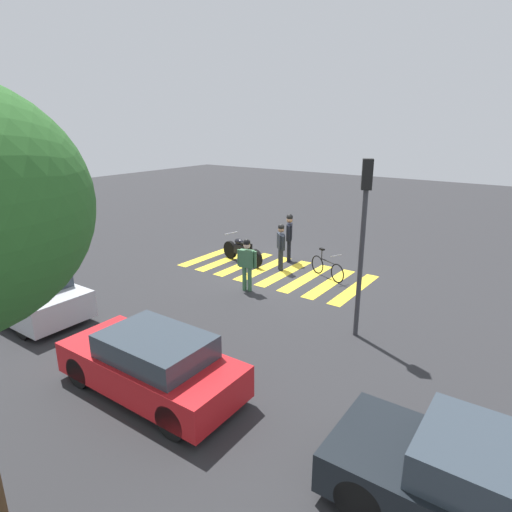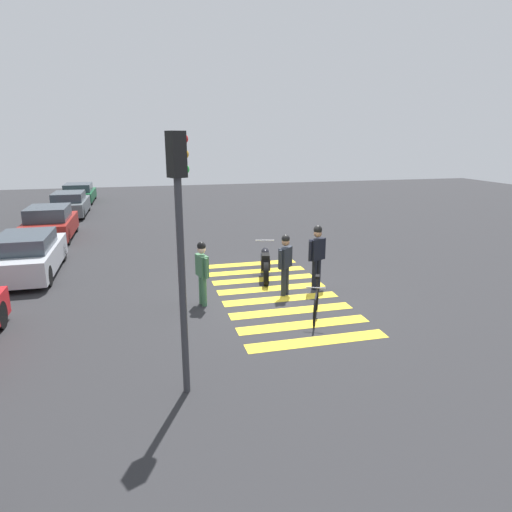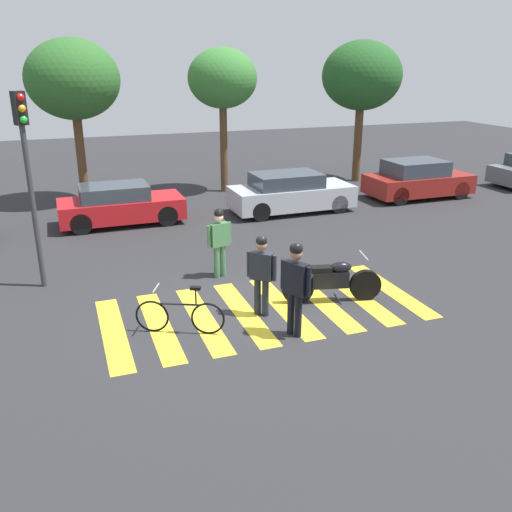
{
  "view_description": "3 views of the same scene",
  "coord_description": "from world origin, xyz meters",
  "px_view_note": "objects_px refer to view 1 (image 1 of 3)",
  "views": [
    {
      "loc": [
        -8.16,
        12.59,
        5.22
      ],
      "look_at": [
        0.03,
        1.1,
        0.84
      ],
      "focal_mm": 30.33,
      "sensor_mm": 36.0,
      "label": 1
    },
    {
      "loc": [
        -11.49,
        3.52,
        4.34
      ],
      "look_at": [
        -0.12,
        0.63,
        1.19
      ],
      "focal_mm": 31.29,
      "sensor_mm": 36.0,
      "label": 2
    },
    {
      "loc": [
        -3.76,
        -9.96,
        5.04
      ],
      "look_at": [
        0.14,
        0.91,
        0.89
      ],
      "focal_mm": 38.44,
      "sensor_mm": 36.0,
      "label": 3
    }
  ],
  "objects_px": {
    "officer_on_foot": "(289,234)",
    "car_black_suv": "(494,494)",
    "car_silver_sedan": "(23,292)",
    "traffic_light_pole": "(364,222)",
    "police_motorcycle": "(242,251)",
    "car_red_convertible": "(152,364)",
    "leaning_bicycle": "(327,268)",
    "pedestrian_bystander": "(247,261)",
    "officer_by_motorcycle": "(281,244)"
  },
  "relations": [
    {
      "from": "car_black_suv",
      "to": "traffic_light_pole",
      "type": "relative_size",
      "value": 0.95
    },
    {
      "from": "officer_by_motorcycle",
      "to": "car_silver_sedan",
      "type": "height_order",
      "value": "officer_by_motorcycle"
    },
    {
      "from": "officer_by_motorcycle",
      "to": "traffic_light_pole",
      "type": "bearing_deg",
      "value": 143.47
    },
    {
      "from": "officer_on_foot",
      "to": "car_silver_sedan",
      "type": "xyz_separation_m",
      "value": [
        3.54,
        8.49,
        -0.45
      ]
    },
    {
      "from": "police_motorcycle",
      "to": "officer_on_foot",
      "type": "distance_m",
      "value": 1.93
    },
    {
      "from": "officer_on_foot",
      "to": "car_black_suv",
      "type": "bearing_deg",
      "value": 134.13
    },
    {
      "from": "car_black_suv",
      "to": "car_red_convertible",
      "type": "height_order",
      "value": "car_black_suv"
    },
    {
      "from": "car_black_suv",
      "to": "traffic_light_pole",
      "type": "xyz_separation_m",
      "value": [
        3.68,
        -4.28,
        2.31
      ]
    },
    {
      "from": "pedestrian_bystander",
      "to": "car_silver_sedan",
      "type": "xyz_separation_m",
      "value": [
        4.04,
        5.08,
        -0.33
      ]
    },
    {
      "from": "pedestrian_bystander",
      "to": "car_red_convertible",
      "type": "xyz_separation_m",
      "value": [
        -1.74,
        5.5,
        -0.36
      ]
    },
    {
      "from": "police_motorcycle",
      "to": "traffic_light_pole",
      "type": "distance_m",
      "value": 7.15
    },
    {
      "from": "car_black_suv",
      "to": "car_red_convertible",
      "type": "relative_size",
      "value": 1.07
    },
    {
      "from": "car_black_suv",
      "to": "car_silver_sedan",
      "type": "relative_size",
      "value": 0.98
    },
    {
      "from": "officer_on_foot",
      "to": "traffic_light_pole",
      "type": "xyz_separation_m",
      "value": [
        -4.58,
        4.23,
        1.84
      ]
    },
    {
      "from": "police_motorcycle",
      "to": "officer_by_motorcycle",
      "type": "relative_size",
      "value": 1.25
    },
    {
      "from": "police_motorcycle",
      "to": "officer_by_motorcycle",
      "type": "xyz_separation_m",
      "value": [
        -1.68,
        -0.11,
        0.52
      ]
    },
    {
      "from": "leaning_bicycle",
      "to": "car_red_convertible",
      "type": "relative_size",
      "value": 0.41
    },
    {
      "from": "officer_on_foot",
      "to": "car_black_suv",
      "type": "height_order",
      "value": "officer_on_foot"
    },
    {
      "from": "pedestrian_bystander",
      "to": "traffic_light_pole",
      "type": "relative_size",
      "value": 0.39
    },
    {
      "from": "car_silver_sedan",
      "to": "police_motorcycle",
      "type": "bearing_deg",
      "value": -106.38
    },
    {
      "from": "car_red_convertible",
      "to": "car_black_suv",
      "type": "bearing_deg",
      "value": -176.2
    },
    {
      "from": "officer_by_motorcycle",
      "to": "car_red_convertible",
      "type": "distance_m",
      "value": 8.1
    },
    {
      "from": "pedestrian_bystander",
      "to": "leaning_bicycle",
      "type": "bearing_deg",
      "value": -120.99
    },
    {
      "from": "officer_on_foot",
      "to": "car_red_convertible",
      "type": "height_order",
      "value": "officer_on_foot"
    },
    {
      "from": "police_motorcycle",
      "to": "car_black_suv",
      "type": "distance_m",
      "value": 12.12
    },
    {
      "from": "officer_on_foot",
      "to": "officer_by_motorcycle",
      "type": "xyz_separation_m",
      "value": [
        -0.29,
        1.05,
        -0.11
      ]
    },
    {
      "from": "police_motorcycle",
      "to": "car_silver_sedan",
      "type": "bearing_deg",
      "value": 73.62
    },
    {
      "from": "pedestrian_bystander",
      "to": "car_silver_sedan",
      "type": "distance_m",
      "value": 6.51
    },
    {
      "from": "officer_on_foot",
      "to": "traffic_light_pole",
      "type": "height_order",
      "value": "traffic_light_pole"
    },
    {
      "from": "police_motorcycle",
      "to": "leaning_bicycle",
      "type": "height_order",
      "value": "police_motorcycle"
    },
    {
      "from": "car_silver_sedan",
      "to": "leaning_bicycle",
      "type": "bearing_deg",
      "value": -126.12
    },
    {
      "from": "pedestrian_bystander",
      "to": "car_black_suv",
      "type": "distance_m",
      "value": 9.29
    },
    {
      "from": "officer_on_foot",
      "to": "car_silver_sedan",
      "type": "bearing_deg",
      "value": 67.34
    },
    {
      "from": "car_red_convertible",
      "to": "police_motorcycle",
      "type": "bearing_deg",
      "value": -64.88
    },
    {
      "from": "car_red_convertible",
      "to": "car_silver_sedan",
      "type": "relative_size",
      "value": 0.92
    },
    {
      "from": "officer_by_motorcycle",
      "to": "car_black_suv",
      "type": "distance_m",
      "value": 10.92
    },
    {
      "from": "leaning_bicycle",
      "to": "officer_on_foot",
      "type": "xyz_separation_m",
      "value": [
        2.05,
        -0.82,
        0.74
      ]
    },
    {
      "from": "leaning_bicycle",
      "to": "pedestrian_bystander",
      "type": "xyz_separation_m",
      "value": [
        1.55,
        2.58,
        0.62
      ]
    },
    {
      "from": "traffic_light_pole",
      "to": "officer_on_foot",
      "type": "bearing_deg",
      "value": -42.76
    },
    {
      "from": "police_motorcycle",
      "to": "car_silver_sedan",
      "type": "height_order",
      "value": "car_silver_sedan"
    },
    {
      "from": "leaning_bicycle",
      "to": "officer_on_foot",
      "type": "distance_m",
      "value": 2.33
    },
    {
      "from": "police_motorcycle",
      "to": "car_red_convertible",
      "type": "xyz_separation_m",
      "value": [
        -3.63,
        7.74,
        0.15
      ]
    },
    {
      "from": "car_black_suv",
      "to": "car_red_convertible",
      "type": "bearing_deg",
      "value": 3.8
    },
    {
      "from": "car_silver_sedan",
      "to": "traffic_light_pole",
      "type": "height_order",
      "value": "traffic_light_pole"
    },
    {
      "from": "pedestrian_bystander",
      "to": "car_silver_sedan",
      "type": "height_order",
      "value": "pedestrian_bystander"
    },
    {
      "from": "car_red_convertible",
      "to": "car_silver_sedan",
      "type": "height_order",
      "value": "car_silver_sedan"
    },
    {
      "from": "officer_by_motorcycle",
      "to": "car_silver_sedan",
      "type": "relative_size",
      "value": 0.41
    },
    {
      "from": "car_silver_sedan",
      "to": "pedestrian_bystander",
      "type": "bearing_deg",
      "value": -128.5
    },
    {
      "from": "leaning_bicycle",
      "to": "car_red_convertible",
      "type": "bearing_deg",
      "value": 91.31
    },
    {
      "from": "officer_by_motorcycle",
      "to": "police_motorcycle",
      "type": "bearing_deg",
      "value": 3.84
    }
  ]
}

